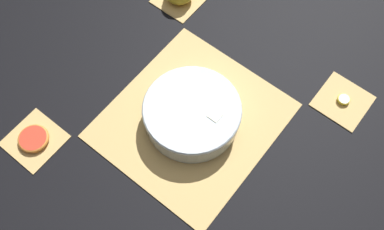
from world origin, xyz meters
TOP-DOWN VIEW (x-y plane):
  - ground_plane at (0.00, 0.00)m, footprint 6.00×6.00m
  - bamboo_mat_center at (0.00, 0.00)m, footprint 0.42×0.39m
  - coaster_mat_near_right at (0.29, -0.27)m, footprint 0.13×0.13m
  - coaster_mat_far_left at (-0.29, 0.27)m, footprint 0.13×0.13m
  - fruit_salad_bowl at (-0.00, 0.00)m, footprint 0.24×0.24m
  - banana_coin_single at (-0.29, 0.27)m, footprint 0.03×0.03m
  - grapefruit_slice at (0.29, -0.27)m, footprint 0.08×0.08m

SIDE VIEW (x-z plane):
  - ground_plane at x=0.00m, z-range 0.00..0.00m
  - coaster_mat_near_right at x=0.29m, z-range 0.00..0.01m
  - coaster_mat_far_left at x=-0.29m, z-range 0.00..0.01m
  - bamboo_mat_center at x=0.00m, z-range 0.00..0.01m
  - banana_coin_single at x=-0.29m, z-range 0.01..0.01m
  - grapefruit_slice at x=0.29m, z-range 0.01..0.02m
  - fruit_salad_bowl at x=0.00m, z-range 0.01..0.08m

